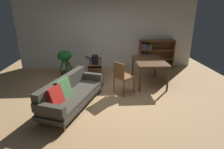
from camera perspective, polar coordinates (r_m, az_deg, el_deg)
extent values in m
plane|color=tan|center=(4.99, -0.26, -6.78)|extent=(8.16, 8.16, 0.00)
cube|color=silver|center=(7.22, -1.53, 12.76)|extent=(6.80, 0.10, 2.70)
cylinder|color=olive|center=(5.24, -3.71, -4.65)|extent=(0.04, 0.04, 0.14)
cylinder|color=olive|center=(3.78, -14.69, -15.89)|extent=(0.04, 0.04, 0.14)
cylinder|color=olive|center=(5.48, -9.62, -3.78)|extent=(0.04, 0.04, 0.14)
cylinder|color=olive|center=(4.10, -22.07, -13.71)|extent=(0.04, 0.04, 0.14)
cube|color=#474238|center=(4.55, -11.75, -7.42)|extent=(1.43, 2.18, 0.10)
cube|color=#474238|center=(4.50, -11.84, -6.29)|extent=(1.37, 2.09, 0.10)
cube|color=#474238|center=(4.54, -15.04, -3.12)|extent=(0.89, 1.90, 0.36)
cube|color=#474238|center=(5.22, -6.85, -0.53)|extent=(0.70, 0.38, 0.19)
cube|color=#474238|center=(3.74, -19.25, -10.25)|extent=(0.70, 0.38, 0.19)
cube|color=red|center=(4.04, -17.44, -6.38)|extent=(0.36, 0.45, 0.41)
cube|color=#4C894C|center=(4.31, -14.91, -4.21)|extent=(0.35, 0.48, 0.44)
cube|color=#56351E|center=(6.56, -5.06, 2.73)|extent=(0.41, 0.04, 0.63)
cube|color=#56351E|center=(5.52, -5.30, -0.61)|extent=(0.41, 0.04, 0.63)
cube|color=#56351E|center=(6.04, -5.17, 1.20)|extent=(0.41, 1.10, 0.04)
cube|color=#56351E|center=(5.95, -5.26, 3.89)|extent=(0.41, 1.14, 0.04)
cube|color=#56351E|center=(6.14, -5.09, -1.41)|extent=(0.41, 1.10, 0.04)
cube|color=#333338|center=(6.19, -5.31, 4.76)|extent=(0.24, 0.30, 0.02)
cube|color=black|center=(6.18, -7.35, 5.19)|extent=(0.21, 0.29, 0.10)
cylinder|color=black|center=(5.64, -5.36, 4.67)|extent=(0.20, 0.20, 0.28)
cylinder|color=slate|center=(5.63, -5.38, 5.22)|extent=(0.11, 0.11, 0.01)
cylinder|color=#333338|center=(6.46, -14.17, -0.01)|extent=(0.35, 0.35, 0.22)
cylinder|color=#1E6B28|center=(6.35, -13.42, 3.49)|extent=(0.28, 0.12, 0.60)
cylinder|color=#1E6B28|center=(6.47, -13.94, 3.39)|extent=(0.10, 0.30, 0.52)
cylinder|color=#1E6B28|center=(6.42, -15.32, 3.15)|extent=(0.26, 0.15, 0.53)
cylinder|color=#1E6B28|center=(6.32, -15.42, 3.18)|extent=(0.24, 0.13, 0.59)
cylinder|color=#1E6B28|center=(6.28, -14.22, 3.09)|extent=(0.13, 0.18, 0.57)
ellipsoid|color=#1E6B28|center=(6.27, -14.68, 5.73)|extent=(0.47, 0.47, 0.33)
cylinder|color=#56351E|center=(6.28, 6.51, 2.29)|extent=(0.06, 0.06, 0.71)
cylinder|color=#56351E|center=(5.17, 8.76, -1.75)|extent=(0.06, 0.06, 0.71)
cylinder|color=#56351E|center=(6.47, 13.51, 2.37)|extent=(0.06, 0.06, 0.71)
cylinder|color=#56351E|center=(5.39, 17.10, -1.50)|extent=(0.06, 0.06, 0.71)
cube|color=#56351E|center=(5.70, 11.66, 4.16)|extent=(0.90, 1.31, 0.05)
cylinder|color=brown|center=(5.38, 3.85, -2.11)|extent=(0.04, 0.04, 0.46)
cylinder|color=brown|center=(5.12, 6.93, -3.38)|extent=(0.04, 0.04, 0.46)
cylinder|color=brown|center=(5.13, 0.63, -3.18)|extent=(0.04, 0.04, 0.46)
cylinder|color=brown|center=(4.86, 3.69, -4.58)|extent=(0.04, 0.04, 0.46)
cube|color=brown|center=(5.02, 3.84, -0.65)|extent=(0.61, 0.61, 0.04)
cube|color=brown|center=(4.82, 2.19, 1.32)|extent=(0.26, 0.34, 0.41)
cube|color=brown|center=(7.30, 8.71, 6.26)|extent=(0.04, 0.32, 1.11)
cube|color=brown|center=(7.69, 18.46, 6.15)|extent=(0.04, 0.32, 1.11)
cube|color=brown|center=(7.37, 14.05, 10.27)|extent=(1.36, 0.32, 0.04)
cube|color=brown|center=(7.61, 13.39, 2.31)|extent=(1.36, 0.32, 0.04)
cube|color=brown|center=(7.60, 13.41, 6.48)|extent=(1.32, 0.04, 1.11)
cube|color=brown|center=(7.51, 13.60, 4.92)|extent=(1.32, 0.30, 0.04)
cube|color=brown|center=(7.43, 13.82, 7.55)|extent=(1.32, 0.30, 0.04)
cube|color=#2D5199|center=(7.41, 9.03, 2.96)|extent=(0.05, 0.26, 0.16)
cube|color=#337F47|center=(7.41, 9.40, 3.14)|extent=(0.03, 0.23, 0.22)
cube|color=#2D5199|center=(7.43, 9.69, 2.92)|extent=(0.03, 0.25, 0.15)
cube|color=#337F47|center=(7.43, 10.10, 3.04)|extent=(0.05, 0.23, 0.19)
cube|color=#337F47|center=(7.44, 10.51, 3.19)|extent=(0.05, 0.22, 0.23)
cube|color=#993884|center=(7.31, 9.26, 5.82)|extent=(0.07, 0.25, 0.21)
cube|color=#2D5199|center=(7.33, 9.69, 5.63)|extent=(0.04, 0.25, 0.16)
cube|color=#337F47|center=(7.32, 10.07, 5.85)|extent=(0.04, 0.20, 0.23)
cube|color=#993884|center=(7.35, 10.40, 5.59)|extent=(0.05, 0.24, 0.15)
cube|color=#993884|center=(7.36, 10.85, 5.70)|extent=(0.05, 0.21, 0.19)
cube|color=#993884|center=(7.23, 9.41, 8.58)|extent=(0.06, 0.22, 0.22)
cube|color=#993884|center=(7.25, 9.85, 8.57)|extent=(0.05, 0.24, 0.22)
cube|color=#2D5199|center=(7.25, 10.28, 8.63)|extent=(0.05, 0.23, 0.24)
cube|color=#337F47|center=(7.26, 10.66, 8.40)|extent=(0.04, 0.20, 0.18)
cube|color=red|center=(7.29, 11.08, 8.40)|extent=(0.06, 0.26, 0.18)
cube|color=#2D5199|center=(7.31, 11.48, 8.26)|extent=(0.04, 0.24, 0.15)
cube|color=#337F47|center=(7.31, 11.93, 8.49)|extent=(0.06, 0.23, 0.21)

